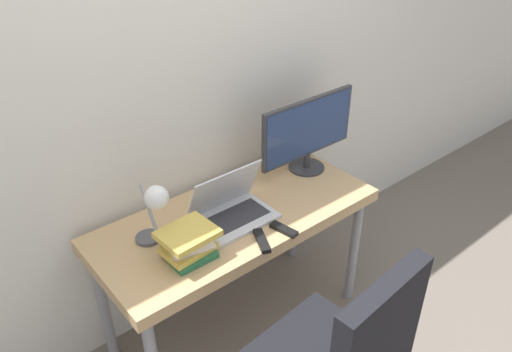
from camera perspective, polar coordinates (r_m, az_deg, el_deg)
The scene contains 8 objects.
wall_back at distance 2.34m, azimuth -8.16°, elevation 11.12°, with size 8.00×0.05×2.60m.
desk at distance 2.38m, azimuth -2.27°, elevation -5.74°, with size 1.35×0.60×0.74m.
laptop at distance 2.27m, azimuth -2.86°, elevation -3.81°, with size 0.36×0.25×0.25m.
monitor at distance 2.59m, azimuth 5.97°, elevation 5.11°, with size 0.61×0.19×0.40m.
desk_lamp at distance 2.02m, azimuth -11.51°, elevation -3.41°, with size 0.11×0.23×0.33m.
book_stack at distance 2.07m, azimuth -7.72°, elevation -7.62°, with size 0.23×0.20×0.13m.
tv_remote at distance 2.22m, azimuth 3.20°, elevation -6.12°, with size 0.06×0.14×0.02m.
media_remote at distance 2.16m, azimuth 0.67°, elevation -7.41°, with size 0.10×0.16×0.02m.
Camera 1 is at (-1.13, -1.22, 2.10)m, focal length 35.00 mm.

